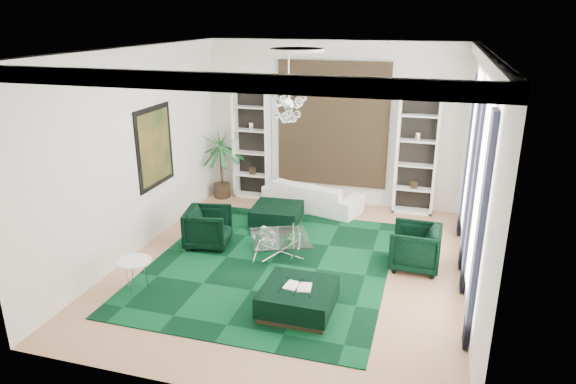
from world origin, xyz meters
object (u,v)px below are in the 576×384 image
(coffee_table, at_px, (280,246))
(side_table, at_px, (136,276))
(palm, at_px, (221,156))
(armchair_left, at_px, (208,227))
(sofa, at_px, (312,195))
(ottoman_side, at_px, (277,216))
(armchair_right, at_px, (415,247))
(ottoman_front, at_px, (298,299))

(coffee_table, bearing_deg, side_table, -134.56)
(palm, bearing_deg, armchair_left, -72.37)
(coffee_table, relative_size, side_table, 1.90)
(sofa, bearing_deg, armchair_left, 74.90)
(sofa, bearing_deg, ottoman_side, 82.91)
(ottoman_side, xyz_separation_m, palm, (-1.84, 1.35, 0.85))
(armchair_right, height_order, ottoman_front, armchair_right)
(side_table, bearing_deg, coffee_table, 45.44)
(sofa, xyz_separation_m, armchair_left, (-1.49, -2.54, 0.05))
(sofa, xyz_separation_m, ottoman_front, (0.84, -4.37, -0.12))
(side_table, height_order, palm, palm)
(armchair_left, height_order, palm, palm)
(coffee_table, xyz_separation_m, ottoman_front, (0.84, -1.81, 0.03))
(coffee_table, distance_m, ottoman_front, 1.99)
(ottoman_front, bearing_deg, palm, 125.12)
(armchair_right, bearing_deg, palm, -115.68)
(armchair_right, bearing_deg, side_table, -62.14)
(sofa, distance_m, coffee_table, 2.57)
(armchair_right, height_order, palm, palm)
(armchair_left, height_order, side_table, armchair_left)
(sofa, relative_size, armchair_right, 2.62)
(ottoman_side, bearing_deg, armchair_right, -21.67)
(armchair_right, relative_size, coffee_table, 0.82)
(sofa, bearing_deg, armchair_right, 151.15)
(coffee_table, bearing_deg, ottoman_front, -65.09)
(ottoman_front, xyz_separation_m, side_table, (-2.73, -0.11, 0.05))
(ottoman_front, bearing_deg, coffee_table, 114.91)
(ottoman_front, bearing_deg, armchair_right, 50.85)
(ottoman_side, height_order, side_table, side_table)
(sofa, relative_size, coffee_table, 2.16)
(armchair_right, xyz_separation_m, palm, (-4.80, 2.52, 0.68))
(armchair_right, bearing_deg, sofa, -132.02)
(side_table, bearing_deg, ottoman_front, 2.41)
(armchair_left, distance_m, ottoman_front, 2.96)
(side_table, distance_m, palm, 4.72)
(armchair_left, height_order, ottoman_front, armchair_left)
(coffee_table, height_order, ottoman_front, ottoman_front)
(ottoman_side, relative_size, side_table, 1.80)
(side_table, bearing_deg, armchair_left, 78.04)
(armchair_right, height_order, coffee_table, armchair_right)
(ottoman_side, xyz_separation_m, ottoman_front, (1.33, -3.17, -0.01))
(coffee_table, height_order, ottoman_side, ottoman_side)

